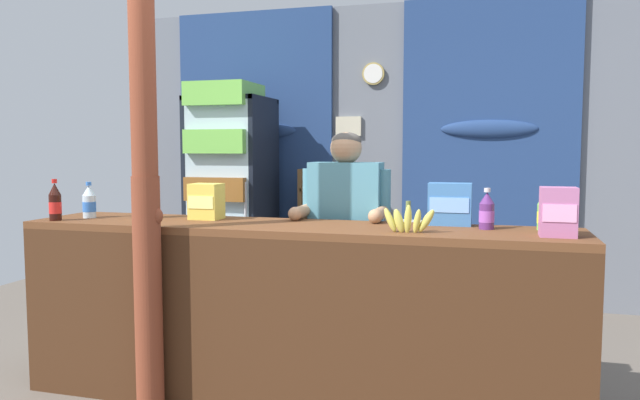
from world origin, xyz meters
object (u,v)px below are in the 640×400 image
object	(u,v)px
bottle_shelf_rack	(327,234)
snack_box_instant_noodle	(206,201)
soda_bottle_grape_soda	(487,212)
drink_fridge	(230,186)
stall_counter	(286,299)
banana_bunch	(408,220)
soda_bottle_cola	(55,203)
soda_bottle_water	(89,203)
soda_bottle_iced_tea	(144,195)
plastic_lawn_chair	(427,265)
shopkeeper	(346,223)
snack_box_biscuit	(450,204)
snack_box_wafer	(558,212)
soda_bottle_lime_soda	(544,213)
timber_post	(146,187)

from	to	relation	value
bottle_shelf_rack	snack_box_instant_noodle	xyz separation A→B (m)	(-0.19, -2.01, 0.46)
soda_bottle_grape_soda	drink_fridge	bearing A→B (deg)	141.96
stall_counter	banana_bunch	world-z (taller)	banana_bunch
bottle_shelf_rack	soda_bottle_cola	distance (m)	2.56
soda_bottle_cola	soda_bottle_water	bearing A→B (deg)	60.19
soda_bottle_iced_tea	soda_bottle_water	xyz separation A→B (m)	(-0.33, -0.08, -0.05)
stall_counter	plastic_lawn_chair	bearing A→B (deg)	71.45
drink_fridge	snack_box_instant_noodle	world-z (taller)	drink_fridge
shopkeeper	soda_bottle_cola	size ratio (longest dim) A/B	6.27
snack_box_biscuit	snack_box_wafer	bearing A→B (deg)	-29.88
bottle_shelf_rack	drink_fridge	bearing A→B (deg)	-160.00
soda_bottle_lime_soda	snack_box_instant_noodle	distance (m)	1.86
stall_counter	drink_fridge	distance (m)	2.32
stall_counter	shopkeeper	xyz separation A→B (m)	(0.19, 0.56, 0.35)
stall_counter	banana_bunch	distance (m)	0.78
snack_box_biscuit	soda_bottle_cola	bearing A→B (deg)	-169.62
stall_counter	soda_bottle_iced_tea	xyz separation A→B (m)	(-0.94, 0.17, 0.52)
soda_bottle_iced_tea	bottle_shelf_rack	bearing A→B (deg)	74.64
soda_bottle_lime_soda	banana_bunch	xyz separation A→B (m)	(-0.65, -0.27, -0.03)
soda_bottle_cola	banana_bunch	world-z (taller)	soda_bottle_cola
drink_fridge	soda_bottle_water	xyz separation A→B (m)	(-0.08, -1.84, 0.01)
soda_bottle_grape_soda	snack_box_wafer	distance (m)	0.37
soda_bottle_lime_soda	soda_bottle_grape_soda	bearing A→B (deg)	-171.75
soda_bottle_grape_soda	snack_box_wafer	bearing A→B (deg)	-29.64
soda_bottle_cola	soda_bottle_water	world-z (taller)	soda_bottle_cola
snack_box_instant_noodle	soda_bottle_iced_tea	bearing A→B (deg)	-172.41
stall_counter	snack_box_instant_noodle	size ratio (longest dim) A/B	14.53
shopkeeper	soda_bottle_grape_soda	bearing A→B (deg)	-22.70
soda_bottle_cola	soda_bottle_lime_soda	distance (m)	2.68
drink_fridge	snack_box_biscuit	distance (m)	2.58
shopkeeper	soda_bottle_iced_tea	size ratio (longest dim) A/B	4.66
snack_box_wafer	banana_bunch	bearing A→B (deg)	-175.89
soda_bottle_iced_tea	snack_box_wafer	distance (m)	2.28
timber_post	snack_box_biscuit	bearing A→B (deg)	21.00
soda_bottle_iced_tea	snack_box_biscuit	bearing A→B (deg)	4.90
bottle_shelf_rack	banana_bunch	world-z (taller)	bottle_shelf_rack
soda_bottle_grape_soda	soda_bottle_lime_soda	size ratio (longest dim) A/B	1.00
drink_fridge	soda_bottle_water	size ratio (longest dim) A/B	9.14
drink_fridge	banana_bunch	world-z (taller)	drink_fridge
drink_fridge	soda_bottle_iced_tea	distance (m)	1.78
bottle_shelf_rack	plastic_lawn_chair	bearing A→B (deg)	-29.38
timber_post	soda_bottle_lime_soda	world-z (taller)	timber_post
drink_fridge	snack_box_biscuit	size ratio (longest dim) A/B	8.61
soda_bottle_cola	drink_fridge	bearing A→B (deg)	85.01
timber_post	snack_box_instant_noodle	world-z (taller)	timber_post
snack_box_biscuit	stall_counter	bearing A→B (deg)	-158.47
drink_fridge	snack_box_instant_noodle	distance (m)	1.83
soda_bottle_grape_soda	soda_bottle_lime_soda	distance (m)	0.28
stall_counter	bottle_shelf_rack	bearing A→B (deg)	99.54
soda_bottle_grape_soda	banana_bunch	xyz separation A→B (m)	(-0.37, -0.23, -0.03)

